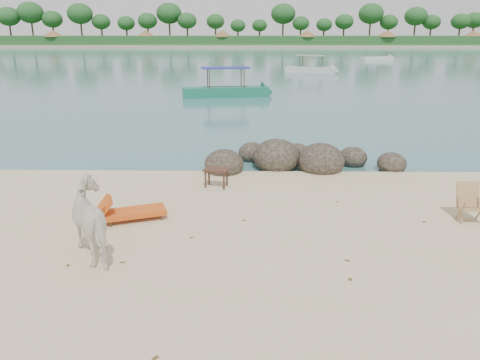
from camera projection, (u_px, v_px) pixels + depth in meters
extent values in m
plane|color=#336167|center=(248.00, 54.00, 94.87)|extent=(400.00, 400.00, 0.00)
cube|color=tan|center=(248.00, 44.00, 171.10)|extent=(420.00, 90.00, 1.40)
cube|color=#1E4C1E|center=(248.00, 40.00, 137.17)|extent=(420.00, 18.00, 2.40)
ellipsoid|color=black|center=(224.00, 165.00, 14.78)|extent=(1.24, 1.37, 0.93)
ellipsoid|color=black|center=(277.00, 158.00, 15.40)|extent=(1.57, 1.73, 1.18)
ellipsoid|color=black|center=(321.00, 162.00, 15.00)|extent=(1.50, 1.65, 1.12)
ellipsoid|color=black|center=(353.00, 158.00, 15.77)|extent=(0.94, 1.04, 0.71)
ellipsoid|color=black|center=(392.00, 164.00, 15.09)|extent=(0.93, 1.02, 0.69)
ellipsoid|color=black|center=(252.00, 153.00, 16.40)|extent=(0.96, 1.05, 0.72)
ellipsoid|color=black|center=(297.00, 153.00, 16.57)|extent=(0.82, 0.90, 0.62)
imported|color=white|center=(96.00, 221.00, 9.07)|extent=(1.70, 1.88, 1.49)
plane|color=brown|center=(337.00, 203.00, 12.14)|extent=(0.10, 0.10, 0.00)
plane|color=brown|center=(156.00, 360.00, 6.33)|extent=(0.14, 0.14, 0.00)
plane|color=brown|center=(350.00, 281.00, 8.33)|extent=(0.11, 0.11, 0.00)
plane|color=brown|center=(244.00, 221.00, 10.94)|extent=(0.11, 0.11, 0.00)
plane|color=brown|center=(424.00, 223.00, 10.85)|extent=(0.14, 0.14, 0.00)
plane|color=brown|center=(68.00, 267.00, 8.83)|extent=(0.12, 0.12, 0.00)
plane|color=brown|center=(123.00, 264.00, 8.95)|extent=(0.12, 0.12, 0.00)
plane|color=brown|center=(191.00, 239.00, 10.02)|extent=(0.14, 0.14, 0.00)
plane|color=brown|center=(347.00, 262.00, 9.02)|extent=(0.14, 0.14, 0.00)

